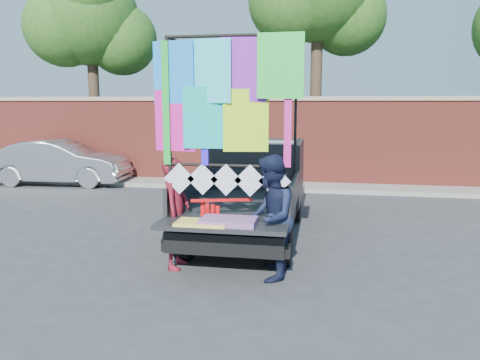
% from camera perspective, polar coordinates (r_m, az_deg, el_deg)
% --- Properties ---
extents(ground, '(90.00, 90.00, 0.00)m').
position_cam_1_polar(ground, '(7.45, -0.44, -9.64)').
color(ground, '#38383A').
rests_on(ground, ground).
extents(brick_wall, '(30.00, 0.45, 2.61)m').
position_cam_1_polar(brick_wall, '(14.03, 4.86, 4.86)').
color(brick_wall, '#9C382D').
rests_on(brick_wall, ground).
extents(curb, '(30.00, 1.20, 0.12)m').
position_cam_1_polar(curb, '(13.50, 4.51, -0.73)').
color(curb, gray).
rests_on(curb, ground).
extents(tree_left, '(4.20, 3.30, 7.05)m').
position_cam_1_polar(tree_left, '(17.15, -17.83, 17.99)').
color(tree_left, '#38281C').
rests_on(tree_left, ground).
extents(pickup_truck, '(2.11, 5.30, 3.33)m').
position_cam_1_polar(pickup_truck, '(9.13, 1.69, -0.63)').
color(pickup_truck, black).
rests_on(pickup_truck, ground).
extents(sedan, '(4.14, 1.68, 1.34)m').
position_cam_1_polar(sedan, '(14.99, -21.07, 2.03)').
color(sedan, '#B9BBC0').
rests_on(sedan, ground).
extents(woman, '(0.40, 0.60, 1.65)m').
position_cam_1_polar(woman, '(6.97, -7.79, -4.03)').
color(woman, maroon).
rests_on(woman, ground).
extents(man, '(0.70, 0.88, 1.74)m').
position_cam_1_polar(man, '(6.47, 3.70, -4.57)').
color(man, '#161C37').
rests_on(man, ground).
extents(streamer_bundle, '(0.85, 0.28, 0.61)m').
position_cam_1_polar(streamer_bundle, '(6.69, -3.09, -3.94)').
color(streamer_bundle, red).
rests_on(streamer_bundle, ground).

